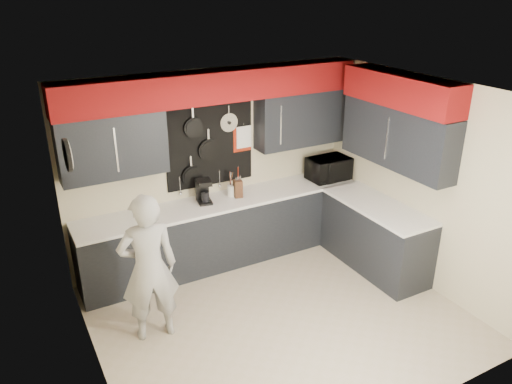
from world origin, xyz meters
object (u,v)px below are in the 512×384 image
coffee_maker (204,191)px  person (149,268)px  utensil_crock (232,190)px  microwave (329,169)px  knife_block (238,189)px

coffee_maker → person: (-1.10, -1.11, -0.25)m
utensil_crock → person: size_ratio=0.09×
microwave → person: bearing=-162.6°
microwave → person: 3.18m
microwave → person: size_ratio=0.35×
microwave → utensil_crock: size_ratio=3.85×
microwave → utensil_crock: (-1.50, 0.13, -0.09)m
coffee_maker → microwave: bearing=7.5°
person → utensil_crock: bearing=-136.6°
microwave → coffee_maker: size_ratio=1.85×
utensil_crock → person: person is taller
knife_block → utensil_crock: size_ratio=1.55×
utensil_crock → person: bearing=-143.4°
coffee_maker → person: 1.58m
knife_block → coffee_maker: size_ratio=0.74×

